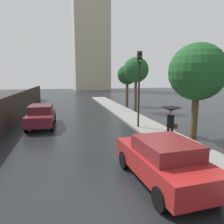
{
  "coord_description": "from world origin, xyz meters",
  "views": [
    {
      "loc": [
        -0.41,
        -5.18,
        3.42
      ],
      "look_at": [
        2.33,
        7.02,
        1.36
      ],
      "focal_mm": 33.81,
      "sensor_mm": 36.0,
      "label": 1
    }
  ],
  "objects": [
    {
      "name": "street_tree_near",
      "position": [
        6.94,
        19.25,
        3.68
      ],
      "size": [
        2.33,
        2.33,
        4.9
      ],
      "color": "#4C3823",
      "rests_on": "ground"
    },
    {
      "name": "traffic_light",
      "position": [
        4.33,
        7.87,
        3.51
      ],
      "size": [
        0.26,
        0.39,
        4.92
      ],
      "color": "black",
      "rests_on": "sidewalk_strip"
    },
    {
      "name": "distant_tower",
      "position": [
        6.84,
        52.91,
        15.58
      ],
      "size": [
        9.52,
        7.69,
        31.16
      ],
      "color": "#B2A88E",
      "rests_on": "ground"
    },
    {
      "name": "ground",
      "position": [
        0.0,
        0.0,
        0.0
      ],
      "size": [
        120.0,
        120.0,
        0.0
      ],
      "primitive_type": "plane",
      "color": "black"
    },
    {
      "name": "car_red_mid_road",
      "position": [
        2.64,
        0.8,
        0.77
      ],
      "size": [
        2.11,
        4.23,
        1.47
      ],
      "rotation": [
        0.0,
        0.0,
        0.07
      ],
      "color": "maroon",
      "rests_on": "ground"
    },
    {
      "name": "street_tree_far",
      "position": [
        6.61,
        5.08,
        3.69
      ],
      "size": [
        3.08,
        3.08,
        5.26
      ],
      "color": "#4C3823",
      "rests_on": "ground"
    },
    {
      "name": "pedestrian_with_umbrella_far",
      "position": [
        4.75,
        4.31,
        1.56
      ],
      "size": [
        1.04,
        1.04,
        1.81
      ],
      "rotation": [
        0.0,
        0.0,
        -0.29
      ],
      "color": "black",
      "rests_on": "sidewalk_strip"
    },
    {
      "name": "street_tree_mid",
      "position": [
        6.52,
        14.91,
        4.13
      ],
      "size": [
        2.48,
        2.48,
        5.42
      ],
      "color": "#4C3823",
      "rests_on": "ground"
    },
    {
      "name": "car_maroon_near_kerb",
      "position": [
        -2.06,
        10.1,
        0.79
      ],
      "size": [
        1.8,
        4.55,
        1.53
      ],
      "rotation": [
        0.0,
        0.0,
        3.14
      ],
      "color": "maroon",
      "rests_on": "ground"
    }
  ]
}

